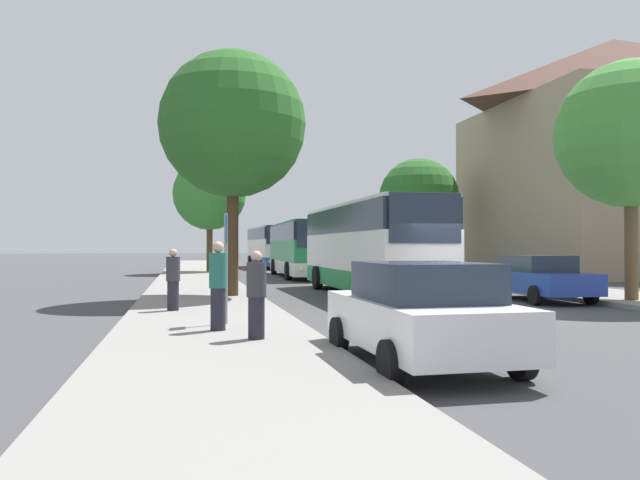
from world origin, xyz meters
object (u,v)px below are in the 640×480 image
parked_car_right_near (539,277)px  bus_stop_sign (226,255)px  bus_rear (270,246)px  parked_car_left_curb (421,313)px  tree_right_mid (631,135)px  pedestrian_waiting_far (173,280)px  pedestrian_walking_back (256,295)px  tree_left_near (210,194)px  tree_right_near (419,198)px  pedestrian_waiting_near (218,285)px  bus_front (368,247)px  bus_middle (301,248)px  tree_left_far (233,125)px

parked_car_right_near → bus_stop_sign: (-10.74, -5.22, 0.85)m
bus_rear → parked_car_left_curb: (-3.50, -43.44, -1.03)m
bus_stop_sign → tree_right_mid: bearing=14.9°
bus_rear → parked_car_left_curb: bus_rear is taller
bus_stop_sign → pedestrian_waiting_far: size_ratio=1.49×
pedestrian_waiting_far → pedestrian_walking_back: 5.69m
parked_car_left_curb → tree_left_near: size_ratio=0.55×
pedestrian_waiting_far → tree_right_mid: tree_right_mid is taller
pedestrian_waiting_far → tree_right_mid: (14.05, 0.29, 4.40)m
pedestrian_walking_back → tree_right_near: tree_right_near is taller
bus_rear → pedestrian_waiting_near: bus_rear is taller
parked_car_right_near → pedestrian_waiting_far: size_ratio=2.92×
parked_car_right_near → tree_right_near: (3.80, 20.66, 4.28)m
bus_rear → pedestrian_waiting_far: bus_rear is taller
tree_right_near → pedestrian_waiting_far: bearing=-124.6°
tree_left_near → tree_right_mid: tree_left_near is taller
parked_car_right_near → bus_stop_sign: bearing=28.7°
parked_car_right_near → tree_right_mid: 5.35m
bus_front → pedestrian_waiting_far: 9.09m
tree_left_near → bus_middle: bearing=-48.7°
parked_car_left_curb → pedestrian_waiting_near: 4.64m
pedestrian_waiting_far → tree_left_near: size_ratio=0.21×
tree_left_far → tree_right_near: bearing=52.7°
pedestrian_waiting_near → tree_left_near: bearing=-62.8°
bus_middle → pedestrian_waiting_far: size_ratio=7.32×
bus_stop_sign → pedestrian_walking_back: 2.47m
tree_right_near → bus_front: bearing=-117.0°
bus_stop_sign → tree_left_near: bearing=88.5°
parked_car_left_curb → bus_stop_sign: size_ratio=1.77×
pedestrian_waiting_far → pedestrian_walking_back: (1.57, -5.47, -0.01)m
parked_car_left_curb → parked_car_right_near: 12.72m
pedestrian_waiting_far → parked_car_right_near: bearing=3.9°
pedestrian_waiting_near → bus_rear: bearing=-70.0°
parked_car_right_near → tree_left_far: tree_left_far is taller
bus_stop_sign → pedestrian_waiting_far: (-1.17, 3.14, -0.69)m
pedestrian_waiting_near → tree_left_far: bearing=-67.0°
parked_car_right_near → tree_right_near: 21.44m
pedestrian_walking_back → bus_front: bearing=0.6°
bus_stop_sign → pedestrian_walking_back: (0.40, -2.33, -0.69)m
bus_middle → tree_right_near: size_ratio=1.56×
tree_right_near → tree_left_near: bearing=168.1°
tree_left_near → tree_right_near: (13.78, -2.89, -0.28)m
parked_car_left_curb → tree_right_near: (11.86, 30.50, 4.26)m
bus_front → parked_car_right_near: (4.88, -3.62, -1.02)m
parked_car_right_near → tree_left_far: bearing=-11.5°
pedestrian_walking_back → tree_right_near: size_ratio=0.21×
pedestrian_waiting_near → pedestrian_walking_back: size_ratio=1.11×
pedestrian_waiting_near → parked_car_right_near: bearing=-121.3°
parked_car_left_curb → pedestrian_waiting_far: size_ratio=2.63×
parked_car_right_near → tree_right_near: size_ratio=0.62×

